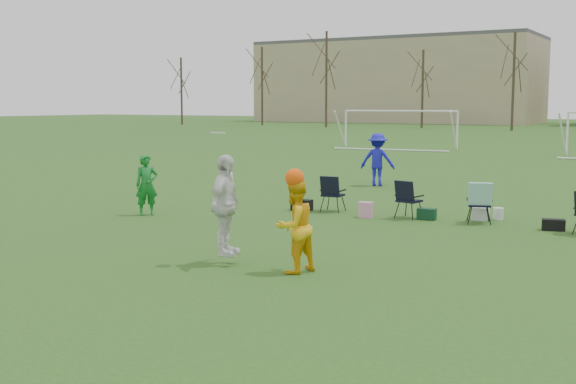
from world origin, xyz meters
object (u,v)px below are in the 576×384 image
Objects in this scene: fielder_green_near at (147,185)px; goal_left at (400,119)px; center_contest at (258,214)px; fielder_blue at (377,160)px.

goal_left reaches higher than fielder_green_near.
fielder_green_near is 6.83m from center_contest.
fielder_blue is 0.25× the size of goal_left.
goal_left is (-6.99, 19.86, 1.00)m from fielder_blue.
fielder_green_near is 0.21× the size of goal_left.
fielder_blue is at bearing -75.61° from goal_left.
center_contest is (3.27, -12.90, 0.04)m from fielder_blue.
fielder_green_near is 0.66× the size of center_contest.
goal_left is (-4.50, 29.09, 1.13)m from fielder_green_near.
center_contest is (5.76, -3.67, 0.18)m from fielder_green_near.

